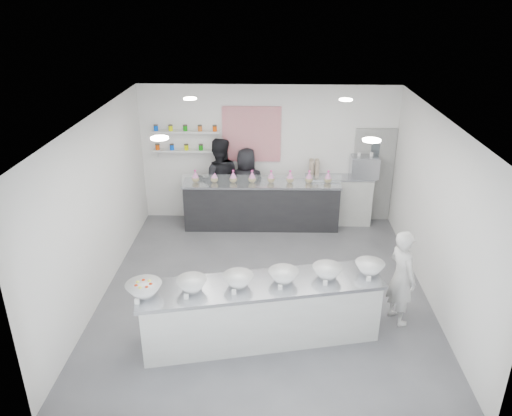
{
  "coord_description": "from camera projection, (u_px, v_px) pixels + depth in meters",
  "views": [
    {
      "loc": [
        0.1,
        -7.38,
        4.8
      ],
      "look_at": [
        -0.17,
        0.4,
        1.37
      ],
      "focal_mm": 35.0,
      "sensor_mm": 36.0,
      "label": 1
    }
  ],
  "objects": [
    {
      "name": "sneeze_guard",
      "position": [
        262.0,
        181.0,
        10.23
      ],
      "size": [
        3.29,
        0.08,
        0.28
      ],
      "primitive_type": "cube",
      "rotation": [
        0.0,
        0.0,
        0.02
      ],
      "color": "white",
      "rests_on": "back_bar"
    },
    {
      "name": "woman_prep",
      "position": [
        402.0,
        277.0,
        7.58
      ],
      "size": [
        0.56,
        0.67,
        1.55
      ],
      "primitive_type": "imported",
      "rotation": [
        0.0,
        0.0,
        1.97
      ],
      "color": "silver",
      "rests_on": "floor"
    },
    {
      "name": "jar_shelf_lower",
      "position": [
        187.0,
        150.0,
        10.75
      ],
      "size": [
        1.45,
        0.22,
        0.04
      ],
      "primitive_type": "cube",
      "color": "silver",
      "rests_on": "back_wall"
    },
    {
      "name": "pattern_panel",
      "position": [
        252.0,
        134.0,
        10.63
      ],
      "size": [
        1.25,
        0.03,
        1.2
      ],
      "primitive_type": "cube",
      "color": "#B50F28",
      "rests_on": "back_wall"
    },
    {
      "name": "prep_bowls",
      "position": [
        261.0,
        278.0,
        7.05
      ],
      "size": [
        3.71,
        1.29,
        0.17
      ],
      "primitive_type": null,
      "rotation": [
        0.0,
        0.0,
        0.21
      ],
      "color": "white",
      "rests_on": "prep_counter"
    },
    {
      "name": "ceiling",
      "position": [
        266.0,
        119.0,
        7.48
      ],
      "size": [
        6.0,
        6.0,
        0.0
      ],
      "primitive_type": "plane",
      "rotation": [
        3.14,
        0.0,
        0.0
      ],
      "color": "white",
      "rests_on": "floor"
    },
    {
      "name": "back_wall",
      "position": [
        268.0,
        154.0,
        10.83
      ],
      "size": [
        5.5,
        0.0,
        5.5
      ],
      "primitive_type": "plane",
      "rotation": [
        1.57,
        0.0,
        0.0
      ],
      "color": "white",
      "rests_on": "floor"
    },
    {
      "name": "preserve_jars",
      "position": [
        186.0,
        138.0,
        10.62
      ],
      "size": [
        1.45,
        0.1,
        0.56
      ],
      "primitive_type": null,
      "color": "#E64B03",
      "rests_on": "jar_shelf_lower"
    },
    {
      "name": "downlight_3",
      "position": [
        346.0,
        100.0,
        8.91
      ],
      "size": [
        0.24,
        0.24,
        0.02
      ],
      "primitive_type": "cylinder",
      "color": "white",
      "rests_on": "ceiling"
    },
    {
      "name": "back_door",
      "position": [
        373.0,
        176.0,
        10.91
      ],
      "size": [
        0.88,
        0.04,
        2.1
      ],
      "primitive_type": "cube",
      "color": "gray",
      "rests_on": "floor"
    },
    {
      "name": "label_cards",
      "position": [
        251.0,
        302.0,
        6.6
      ],
      "size": [
        3.31,
        0.04,
        0.07
      ],
      "primitive_type": null,
      "color": "white",
      "rests_on": "prep_counter"
    },
    {
      "name": "espresso_machine",
      "position": [
        364.0,
        167.0,
        10.64
      ],
      "size": [
        0.59,
        0.41,
        0.45
      ],
      "primitive_type": "cube",
      "color": "#93969E",
      "rests_on": "espresso_ledge"
    },
    {
      "name": "staff_right",
      "position": [
        247.0,
        186.0,
        10.86
      ],
      "size": [
        0.84,
        0.56,
        1.7
      ],
      "primitive_type": "imported",
      "rotation": [
        0.0,
        0.0,
        3.12
      ],
      "color": "black",
      "rests_on": "floor"
    },
    {
      "name": "cookie_bags",
      "position": [
        262.0,
        177.0,
        10.5
      ],
      "size": [
        2.96,
        0.21,
        0.28
      ],
      "primitive_type": null,
      "rotation": [
        0.0,
        0.0,
        0.02
      ],
      "color": "#FF78D0",
      "rests_on": "back_bar"
    },
    {
      "name": "jar_shelf_upper",
      "position": [
        186.0,
        131.0,
        10.58
      ],
      "size": [
        1.45,
        0.22,
        0.04
      ],
      "primitive_type": "cube",
      "color": "silver",
      "rests_on": "back_wall"
    },
    {
      "name": "back_bar",
      "position": [
        261.0,
        205.0,
        10.76
      ],
      "size": [
        3.35,
        0.67,
        1.03
      ],
      "primitive_type": "cube",
      "rotation": [
        0.0,
        0.0,
        0.02
      ],
      "color": "black",
      "rests_on": "floor"
    },
    {
      "name": "left_wall",
      "position": [
        98.0,
        208.0,
        8.17
      ],
      "size": [
        0.0,
        6.0,
        6.0
      ],
      "primitive_type": "plane",
      "rotation": [
        1.57,
        0.0,
        1.57
      ],
      "color": "white",
      "rests_on": "floor"
    },
    {
      "name": "downlight_1",
      "position": [
        372.0,
        140.0,
        6.53
      ],
      "size": [
        0.24,
        0.24,
        0.02
      ],
      "primitive_type": "cylinder",
      "color": "white",
      "rests_on": "ceiling"
    },
    {
      "name": "prep_counter",
      "position": [
        261.0,
        311.0,
        7.28
      ],
      "size": [
        3.6,
        1.51,
        0.96
      ],
      "primitive_type": "cube",
      "rotation": [
        0.0,
        0.0,
        0.21
      ],
      "color": "#B5B5AF",
      "rests_on": "floor"
    },
    {
      "name": "staff_left",
      "position": [
        219.0,
        181.0,
        10.84
      ],
      "size": [
        1.0,
        0.81,
        1.93
      ],
      "primitive_type": "imported",
      "rotation": [
        0.0,
        0.0,
        3.23
      ],
      "color": "black",
      "rests_on": "floor"
    },
    {
      "name": "right_wall",
      "position": [
        437.0,
        213.0,
        8.0
      ],
      "size": [
        0.0,
        6.0,
        6.0
      ],
      "primitive_type": "plane",
      "rotation": [
        1.57,
        0.0,
        -1.57
      ],
      "color": "white",
      "rests_on": "floor"
    },
    {
      "name": "downlight_0",
      "position": [
        160.0,
        138.0,
        6.62
      ],
      "size": [
        0.24,
        0.24,
        0.02
      ],
      "primitive_type": "cylinder",
      "color": "white",
      "rests_on": "ceiling"
    },
    {
      "name": "floor",
      "position": [
        265.0,
        289.0,
        8.69
      ],
      "size": [
        6.0,
        6.0,
        0.0
      ],
      "primitive_type": "plane",
      "color": "#515156",
      "rests_on": "ground"
    },
    {
      "name": "espresso_ledge",
      "position": [
        338.0,
        200.0,
        10.96
      ],
      "size": [
        1.46,
        0.46,
        1.08
      ],
      "primitive_type": "cube",
      "color": "#B5B5AF",
      "rests_on": "floor"
    },
    {
      "name": "downlight_2",
      "position": [
        190.0,
        99.0,
        9.0
      ],
      "size": [
        0.24,
        0.24,
        0.02
      ],
      "primitive_type": "cylinder",
      "color": "white",
      "rests_on": "ceiling"
    },
    {
      "name": "cup_stacks",
      "position": [
        314.0,
        168.0,
        10.69
      ],
      "size": [
        0.24,
        0.24,
        0.37
      ],
      "primitive_type": null,
      "color": "gray",
      "rests_on": "espresso_ledge"
    }
  ]
}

